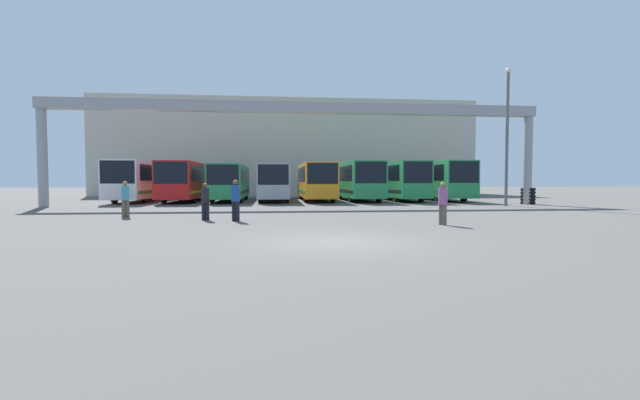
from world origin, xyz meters
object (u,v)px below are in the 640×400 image
at_px(bus_slot_7, 437,179).
at_px(pedestrian_near_right, 205,200).
at_px(bus_slot_1, 187,179).
at_px(lamp_post, 507,132).
at_px(bus_slot_2, 230,181).
at_px(pedestrian_near_left, 236,199).
at_px(bus_slot_6, 398,179).
at_px(pedestrian_near_center, 125,198).
at_px(bus_slot_5, 358,179).
at_px(bus_slot_3, 274,181).
at_px(tire_stack, 528,196).
at_px(bus_slot_0, 142,179).
at_px(bus_slot_4, 316,180).
at_px(pedestrian_mid_right, 443,202).

height_order(bus_slot_7, pedestrian_near_right, bus_slot_7).
distance_m(bus_slot_1, lamp_post, 25.00).
relative_size(bus_slot_2, pedestrian_near_right, 6.75).
bearing_deg(pedestrian_near_left, pedestrian_near_right, 8.21).
bearing_deg(bus_slot_2, pedestrian_near_left, -83.57).
bearing_deg(lamp_post, bus_slot_7, 98.58).
height_order(bus_slot_6, pedestrian_near_center, bus_slot_6).
bearing_deg(pedestrian_near_center, bus_slot_6, 10.26).
height_order(bus_slot_1, pedestrian_near_right, bus_slot_1).
bearing_deg(bus_slot_1, bus_slot_5, -3.11).
xyz_separation_m(bus_slot_3, pedestrian_near_center, (-6.82, -15.97, -0.83)).
distance_m(bus_slot_2, lamp_post, 21.61).
height_order(bus_slot_7, pedestrian_near_left, bus_slot_7).
xyz_separation_m(bus_slot_1, tire_stack, (25.71, -7.48, -1.23)).
distance_m(pedestrian_near_center, pedestrian_near_left, 5.78).
distance_m(bus_slot_0, bus_slot_5, 18.02).
relative_size(bus_slot_7, lamp_post, 1.19).
xyz_separation_m(bus_slot_0, bus_slot_2, (7.20, -0.19, -0.14)).
relative_size(bus_slot_4, pedestrian_near_center, 6.48).
relative_size(bus_slot_5, tire_stack, 8.37).
relative_size(bus_slot_4, tire_stack, 9.15).
relative_size(bus_slot_1, pedestrian_near_left, 6.62).
xyz_separation_m(bus_slot_4, pedestrian_near_right, (-6.49, -17.68, -0.94)).
bearing_deg(bus_slot_1, tire_stack, -16.23).
height_order(bus_slot_5, lamp_post, lamp_post).
distance_m(bus_slot_2, bus_slot_3, 3.60).
bearing_deg(tire_stack, pedestrian_near_center, -161.05).
bearing_deg(lamp_post, tire_stack, 33.80).
distance_m(bus_slot_5, pedestrian_near_right, 19.98).
relative_size(bus_slot_0, bus_slot_6, 1.09).
xyz_separation_m(bus_slot_7, lamp_post, (1.37, -9.06, 3.12)).
distance_m(bus_slot_2, bus_slot_6, 14.41).
relative_size(bus_slot_0, bus_slot_2, 1.03).
bearing_deg(pedestrian_mid_right, bus_slot_3, -8.28).
bearing_deg(bus_slot_4, bus_slot_3, 178.40).
relative_size(bus_slot_0, bus_slot_7, 1.02).
bearing_deg(pedestrian_near_right, pedestrian_mid_right, -11.87).
bearing_deg(bus_slot_1, bus_slot_3, -1.68).
bearing_deg(bus_slot_1, pedestrian_near_right, -76.52).
relative_size(bus_slot_6, tire_stack, 8.66).
relative_size(bus_slot_0, bus_slot_1, 0.98).
xyz_separation_m(bus_slot_5, pedestrian_near_right, (-10.09, -17.21, -1.00)).
xyz_separation_m(pedestrian_near_left, tire_stack, (20.06, 11.07, -0.33)).
height_order(bus_slot_5, tire_stack, bus_slot_5).
xyz_separation_m(bus_slot_7, pedestrian_mid_right, (-7.82, -20.69, -1.02)).
relative_size(bus_slot_1, pedestrian_mid_right, 6.95).
xyz_separation_m(bus_slot_6, pedestrian_near_center, (-17.63, -15.57, -0.98)).
height_order(bus_slot_5, bus_slot_6, bus_slot_6).
distance_m(bus_slot_7, pedestrian_mid_right, 22.14).
distance_m(bus_slot_3, pedestrian_near_center, 17.39).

